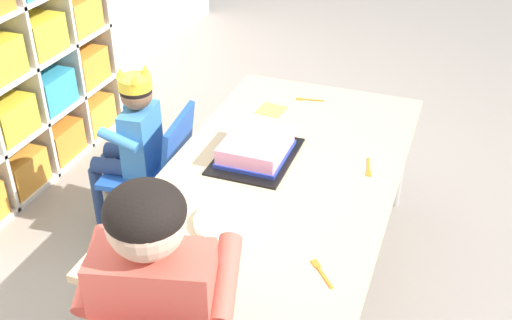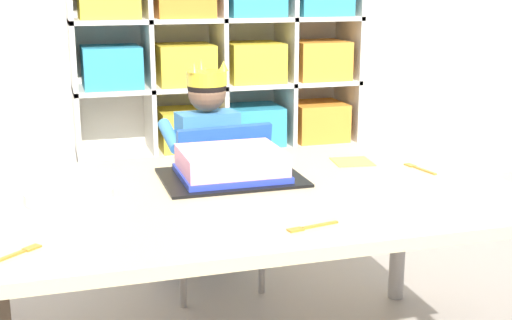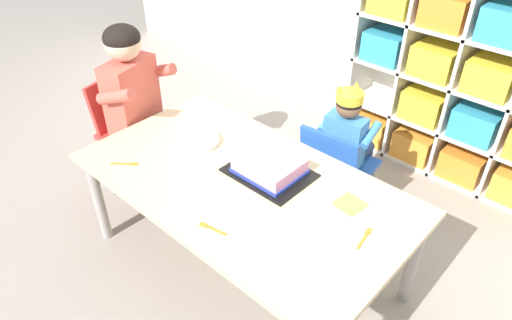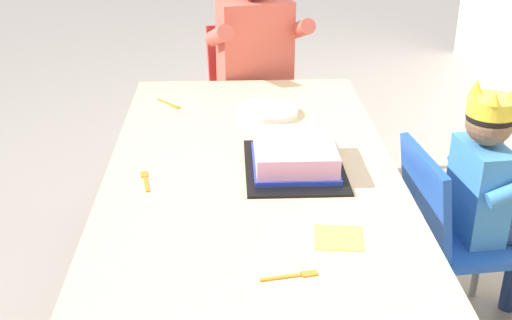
{
  "view_description": "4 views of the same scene",
  "coord_description": "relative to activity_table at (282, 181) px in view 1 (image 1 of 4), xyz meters",
  "views": [
    {
      "loc": [
        -1.87,
        -0.57,
        1.82
      ],
      "look_at": [
        -0.05,
        0.09,
        0.61
      ],
      "focal_mm": 43.19,
      "sensor_mm": 36.0,
      "label": 1
    },
    {
      "loc": [
        -0.41,
        -1.65,
        1.09
      ],
      "look_at": [
        0.1,
        0.07,
        0.62
      ],
      "focal_mm": 48.52,
      "sensor_mm": 36.0,
      "label": 2
    },
    {
      "loc": [
        1.17,
        -1.18,
        1.88
      ],
      "look_at": [
        0.09,
        -0.01,
        0.73
      ],
      "focal_mm": 32.78,
      "sensor_mm": 36.0,
      "label": 3
    },
    {
      "loc": [
        1.78,
        -0.06,
        1.4
      ],
      "look_at": [
        0.02,
        0.01,
        0.57
      ],
      "focal_mm": 45.9,
      "sensor_mm": 36.0,
      "label": 4
    }
  ],
  "objects": [
    {
      "name": "paper_napkin_square",
      "position": [
        0.45,
        0.19,
        0.06
      ],
      "size": [
        0.13,
        0.13,
        0.0
      ],
      "primitive_type": "cube",
      "rotation": [
        0.0,
        0.0,
        -0.12
      ],
      "color": "#F4DB4C",
      "rests_on": "activity_table"
    },
    {
      "name": "activity_table",
      "position": [
        0.0,
        0.0,
        0.0
      ],
      "size": [
        1.54,
        0.86,
        0.56
      ],
      "color": "#D1B789",
      "rests_on": "ground"
    },
    {
      "name": "adult_helper_seated",
      "position": [
        -0.84,
        0.06,
        0.15
      ],
      "size": [
        0.47,
        0.45,
        1.05
      ],
      "rotation": [
        0.0,
        0.0,
        1.82
      ],
      "color": "#D15647",
      "rests_on": "ground"
    },
    {
      "name": "ground",
      "position": [
        0.0,
        0.0,
        -0.51
      ],
      "size": [
        16.0,
        16.0,
        0.0
      ],
      "primitive_type": "plane",
      "color": "gray"
    },
    {
      "name": "storage_cubby_shelf",
      "position": [
        0.37,
        1.51,
        0.09
      ],
      "size": [
        1.34,
        0.32,
        1.23
      ],
      "color": "silver",
      "rests_on": "ground"
    },
    {
      "name": "paper_plate_stack",
      "position": [
        -0.39,
        0.07,
        0.07
      ],
      "size": [
        0.22,
        0.22,
        0.02
      ],
      "primitive_type": "cylinder",
      "color": "white",
      "rests_on": "activity_table"
    },
    {
      "name": "fork_beside_plate_stack",
      "position": [
        0.6,
        0.07,
        0.06
      ],
      "size": [
        0.04,
        0.13,
        0.0
      ],
      "rotation": [
        0.0,
        0.0,
        4.89
      ],
      "color": "orange",
      "rests_on": "activity_table"
    },
    {
      "name": "birthday_cake_on_tray",
      "position": [
        0.05,
        0.12,
        0.09
      ],
      "size": [
        0.38,
        0.29,
        0.08
      ],
      "color": "black",
      "rests_on": "activity_table"
    },
    {
      "name": "fork_scattered_mid_table",
      "position": [
        -0.5,
        -0.28,
        0.06
      ],
      "size": [
        0.11,
        0.1,
        0.0
      ],
      "rotation": [
        0.0,
        0.0,
        3.84
      ],
      "color": "orange",
      "rests_on": "activity_table"
    },
    {
      "name": "fork_by_napkin",
      "position": [
        0.12,
        -0.31,
        0.06
      ],
      "size": [
        0.13,
        0.04,
        0.0
      ],
      "rotation": [
        0.0,
        0.0,
        0.2
      ],
      "color": "orange",
      "rests_on": "activity_table"
    },
    {
      "name": "child_with_crown",
      "position": [
        0.1,
        0.71,
        0.01
      ],
      "size": [
        0.31,
        0.31,
        0.83
      ],
      "rotation": [
        0.0,
        0.0,
        3.25
      ],
      "color": "#3D7FBC",
      "rests_on": "ground"
    },
    {
      "name": "classroom_chair_blue",
      "position": [
        0.11,
        0.6,
        -0.13
      ],
      "size": [
        0.39,
        0.38,
        0.63
      ],
      "rotation": [
        0.0,
        0.0,
        3.25
      ],
      "color": "#1E4CA8",
      "rests_on": "ground"
    }
  ]
}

